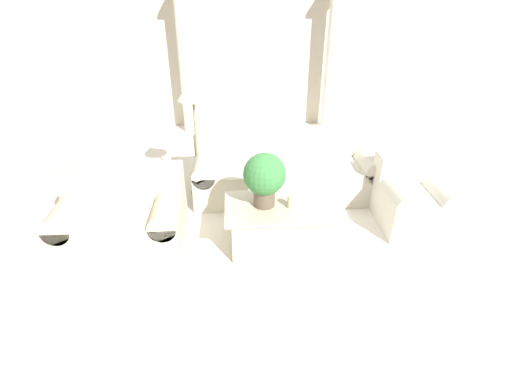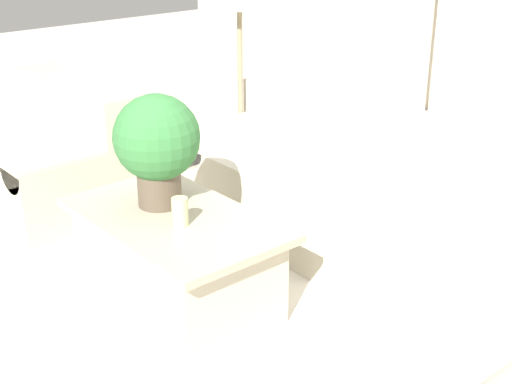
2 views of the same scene
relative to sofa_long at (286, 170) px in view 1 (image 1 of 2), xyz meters
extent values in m
plane|color=silver|center=(-0.30, -0.62, -0.33)|extent=(16.00, 16.00, 0.00)
cube|color=beige|center=(-0.30, 2.73, 1.27)|extent=(10.00, 0.06, 3.20)
cube|color=beige|center=(0.00, -0.05, -0.10)|extent=(2.36, 0.88, 0.46)
cube|color=beige|center=(0.00, 0.23, 0.30)|extent=(2.36, 0.31, 0.34)
cylinder|color=beige|center=(-1.04, -0.05, 0.14)|extent=(0.28, 0.88, 0.28)
cylinder|color=beige|center=(1.04, -0.05, 0.14)|extent=(0.28, 0.88, 0.28)
cube|color=beige|center=(-1.88, -1.08, -0.10)|extent=(1.28, 0.88, 0.46)
cube|color=beige|center=(-1.88, -0.80, 0.30)|extent=(1.28, 0.31, 0.34)
cylinder|color=beige|center=(-2.38, -1.08, 0.14)|extent=(0.28, 0.88, 0.28)
cylinder|color=beige|center=(-1.38, -1.08, 0.14)|extent=(0.28, 0.88, 0.28)
cube|color=beige|center=(-0.21, -1.17, -0.10)|extent=(1.01, 0.60, 0.45)
cube|color=#BCB398|center=(-0.21, -1.17, 0.15)|extent=(1.15, 0.69, 0.04)
cylinder|color=brown|center=(-0.37, -1.14, 0.25)|extent=(0.22, 0.22, 0.17)
sphere|color=#387A3D|center=(-0.37, -1.14, 0.52)|extent=(0.43, 0.43, 0.43)
cylinder|color=beige|center=(-0.10, -1.21, 0.24)|extent=(0.08, 0.08, 0.14)
cylinder|color=gray|center=(-1.14, 0.01, -0.31)|extent=(0.25, 0.25, 0.03)
cylinder|color=gray|center=(-1.14, 0.01, 0.33)|extent=(0.04, 0.04, 1.25)
cone|color=silver|center=(-1.14, 0.01, 1.06)|extent=(0.37, 0.37, 0.22)
cylinder|color=silver|center=(-1.47, 2.36, 0.84)|extent=(0.22, 0.22, 2.34)
cylinder|color=silver|center=(1.05, 2.36, 0.84)|extent=(0.22, 0.22, 2.34)
cube|color=beige|center=(1.39, -0.83, -0.10)|extent=(0.78, 0.84, 0.45)
cube|color=beige|center=(1.39, -0.55, 0.28)|extent=(0.78, 0.29, 0.32)
cylinder|color=beige|center=(1.14, -0.83, 0.12)|extent=(0.28, 0.84, 0.28)
cylinder|color=beige|center=(1.64, -0.83, 0.12)|extent=(0.28, 0.84, 0.28)
camera|label=1|loc=(-0.65, -4.68, 2.32)|focal=28.00mm
camera|label=2|loc=(2.46, -2.92, 1.62)|focal=50.00mm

